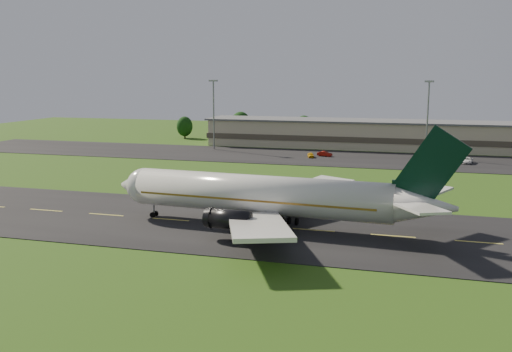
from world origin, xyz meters
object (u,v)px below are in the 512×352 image
(terminal, at_px, (431,137))
(light_mast_centre, at_px, (428,110))
(service_vehicle_a, at_px, (311,155))
(light_mast_west, at_px, (214,106))
(service_vehicle_c, at_px, (467,160))
(service_vehicle_b, at_px, (325,154))
(airliner, at_px, (266,196))

(terminal, xyz_separation_m, light_mast_centre, (-1.40, -16.18, 8.75))
(light_mast_centre, distance_m, service_vehicle_a, 33.02)
(light_mast_west, height_order, service_vehicle_c, light_mast_west)
(terminal, distance_m, light_mast_west, 64.10)
(light_mast_west, bearing_deg, service_vehicle_b, -9.69)
(light_mast_west, bearing_deg, light_mast_centre, 0.00)
(airliner, bearing_deg, terminal, 79.48)
(light_mast_centre, height_order, service_vehicle_a, light_mast_centre)
(service_vehicle_a, relative_size, service_vehicle_b, 0.92)
(terminal, height_order, service_vehicle_a, terminal)
(airliner, relative_size, terminal, 0.35)
(light_mast_centre, bearing_deg, service_vehicle_c, -40.73)
(service_vehicle_c, bearing_deg, airliner, -104.90)
(light_mast_centre, bearing_deg, service_vehicle_a, -163.38)
(light_mast_west, distance_m, service_vehicle_a, 33.96)
(terminal, height_order, service_vehicle_b, terminal)
(terminal, distance_m, service_vehicle_b, 35.41)
(light_mast_west, distance_m, service_vehicle_c, 71.35)
(airliner, height_order, light_mast_west, light_mast_west)
(terminal, distance_m, service_vehicle_c, 26.24)
(light_mast_west, relative_size, service_vehicle_a, 5.49)
(light_mast_west, relative_size, service_vehicle_b, 5.03)
(service_vehicle_c, bearing_deg, service_vehicle_a, -169.78)
(terminal, relative_size, service_vehicle_b, 35.85)
(airliner, distance_m, service_vehicle_a, 71.66)
(service_vehicle_b, relative_size, service_vehicle_c, 0.75)
(terminal, relative_size, service_vehicle_c, 26.98)
(light_mast_centre, relative_size, service_vehicle_a, 5.49)
(airliner, bearing_deg, service_vehicle_b, 96.18)
(light_mast_centre, bearing_deg, terminal, 85.05)
(light_mast_west, distance_m, light_mast_centre, 60.00)
(light_mast_centre, xyz_separation_m, service_vehicle_b, (-26.19, -5.77, -11.97))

